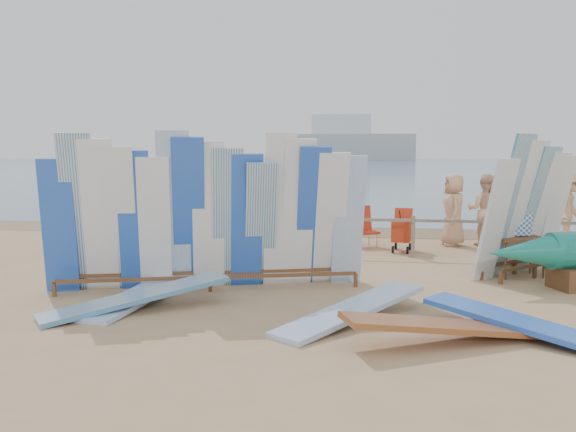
% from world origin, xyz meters
% --- Properties ---
extents(ground, '(160.00, 160.00, 0.00)m').
position_xyz_m(ground, '(0.00, 0.00, 0.00)').
color(ground, tan).
rests_on(ground, ground).
extents(ocean, '(320.00, 240.00, 0.02)m').
position_xyz_m(ocean, '(0.00, 128.00, 0.00)').
color(ocean, slate).
rests_on(ocean, ground).
extents(wet_sand_strip, '(40.00, 2.60, 0.01)m').
position_xyz_m(wet_sand_strip, '(0.00, 7.20, 0.00)').
color(wet_sand_strip, olive).
rests_on(wet_sand_strip, ground).
extents(distant_ship, '(45.00, 8.00, 14.00)m').
position_xyz_m(distant_ship, '(-12.00, 180.00, 5.31)').
color(distant_ship, '#999EA3').
rests_on(distant_ship, ocean).
extents(fence, '(12.08, 0.08, 0.90)m').
position_xyz_m(fence, '(0.00, 3.00, 0.63)').
color(fence, gray).
rests_on(fence, ground).
extents(main_surfboard_rack, '(5.15, 2.04, 2.62)m').
position_xyz_m(main_surfboard_rack, '(-1.49, -0.70, 1.17)').
color(main_surfboard_rack, brown).
rests_on(main_surfboard_rack, ground).
extents(side_surfboard_rack, '(2.05, 1.94, 2.59)m').
position_xyz_m(side_surfboard_rack, '(3.93, 1.21, 1.16)').
color(side_surfboard_rack, brown).
rests_on(side_surfboard_rack, ground).
extents(vendor_table, '(1.02, 0.84, 1.17)m').
position_xyz_m(vendor_table, '(3.81, 1.18, 0.39)').
color(vendor_table, brown).
rests_on(vendor_table, ground).
extents(flat_board_b, '(2.01, 2.53, 0.30)m').
position_xyz_m(flat_board_b, '(0.96, -2.27, 0.00)').
color(flat_board_b, '#8BAFDF').
rests_on(flat_board_b, ground).
extents(flat_board_c, '(2.69, 1.57, 0.41)m').
position_xyz_m(flat_board_c, '(2.19, -3.04, 0.00)').
color(flat_board_c, '#9C572A').
rests_on(flat_board_c, ground).
extents(flat_board_e, '(2.42, 2.16, 0.41)m').
position_xyz_m(flat_board_e, '(-2.11, -2.25, 0.00)').
color(flat_board_e, silver).
rests_on(flat_board_e, ground).
extents(flat_board_d, '(2.53, 2.00, 0.33)m').
position_xyz_m(flat_board_d, '(3.16, -2.76, 0.00)').
color(flat_board_d, blue).
rests_on(flat_board_d, ground).
extents(flat_board_a, '(0.96, 2.75, 0.22)m').
position_xyz_m(flat_board_a, '(-2.26, -1.68, 0.00)').
color(flat_board_a, '#8BAFDF').
rests_on(flat_board_a, ground).
extents(beach_chair_left, '(0.59, 0.61, 0.78)m').
position_xyz_m(beach_chair_left, '(-0.22, 3.93, 0.23)').
color(beach_chair_left, '#AC2A12').
rests_on(beach_chair_left, ground).
extents(beach_chair_right, '(0.84, 0.85, 0.98)m').
position_xyz_m(beach_chair_right, '(0.87, 4.30, 0.29)').
color(beach_chair_right, '#AC2A12').
rests_on(beach_chair_right, ground).
extents(stroller, '(0.59, 0.77, 0.98)m').
position_xyz_m(stroller, '(1.78, 3.73, 0.39)').
color(stroller, '#AC2A12').
rests_on(stroller, ground).
extents(beachgoer_7, '(0.42, 0.62, 1.55)m').
position_xyz_m(beachgoer_7, '(4.31, 5.38, 0.78)').
color(beachgoer_7, '#8C6042').
rests_on(beachgoer_7, ground).
extents(beachgoer_3, '(0.94, 1.24, 1.78)m').
position_xyz_m(beachgoer_3, '(-2.34, 5.03, 0.89)').
color(beachgoer_3, tan).
rests_on(beachgoer_3, ground).
extents(beachgoer_2, '(0.84, 0.42, 1.71)m').
position_xyz_m(beachgoer_2, '(-1.29, 4.80, 0.85)').
color(beachgoer_2, beige).
rests_on(beachgoer_2, ground).
extents(beachgoer_6, '(0.47, 0.89, 1.75)m').
position_xyz_m(beachgoer_6, '(3.04, 4.82, 0.88)').
color(beachgoer_6, tan).
rests_on(beachgoer_6, ground).
extents(beachgoer_11, '(1.60, 1.41, 1.75)m').
position_xyz_m(beachgoer_11, '(-4.24, 5.89, 0.87)').
color(beachgoer_11, beige).
rests_on(beachgoer_11, ground).
extents(beachgoer_5, '(0.75, 1.52, 1.57)m').
position_xyz_m(beachgoer_5, '(-0.72, 5.74, 0.79)').
color(beachgoer_5, beige).
rests_on(beachgoer_5, ground).
extents(beachgoer_9, '(1.00, 1.25, 1.81)m').
position_xyz_m(beachgoer_9, '(5.86, 5.32, 0.90)').
color(beachgoer_9, tan).
rests_on(beachgoer_9, ground).
extents(beachgoer_1, '(0.68, 0.60, 1.63)m').
position_xyz_m(beachgoer_1, '(-4.55, 4.40, 0.82)').
color(beachgoer_1, '#8C6042').
rests_on(beachgoer_1, ground).
extents(beachgoer_4, '(1.02, 0.67, 1.60)m').
position_xyz_m(beachgoer_4, '(-0.25, 4.70, 0.80)').
color(beachgoer_4, '#8C6042').
rests_on(beachgoer_4, ground).
extents(beachgoer_8, '(0.92, 0.61, 1.74)m').
position_xyz_m(beachgoer_8, '(3.79, 4.99, 0.87)').
color(beachgoer_8, beige).
rests_on(beachgoer_8, ground).
extents(beachgoer_extra_1, '(0.47, 0.93, 1.53)m').
position_xyz_m(beachgoer_extra_1, '(-4.29, 6.67, 0.77)').
color(beachgoer_extra_1, '#8C6042').
rests_on(beachgoer_extra_1, ground).
extents(beachgoer_0, '(0.97, 0.82, 1.81)m').
position_xyz_m(beachgoer_0, '(-5.41, 3.85, 0.90)').
color(beachgoer_0, tan).
rests_on(beachgoer_0, ground).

